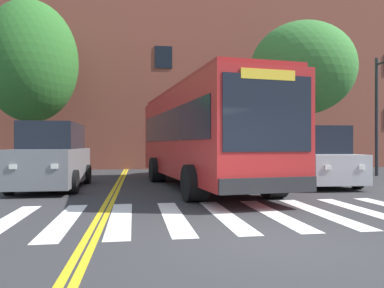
% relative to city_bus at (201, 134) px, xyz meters
% --- Properties ---
extents(ground_plane, '(120.00, 120.00, 0.00)m').
position_rel_city_bus_xyz_m(ground_plane, '(-0.17, -7.64, -1.96)').
color(ground_plane, '#303033').
extents(crosswalk, '(14.06, 4.03, 0.01)m').
position_rel_city_bus_xyz_m(crosswalk, '(-0.39, -5.41, -1.96)').
color(crosswalk, white).
rests_on(crosswalk, ground).
extents(lane_line_yellow_inner, '(0.12, 36.00, 0.01)m').
position_rel_city_bus_xyz_m(lane_line_yellow_inner, '(-3.13, 8.59, -1.96)').
color(lane_line_yellow_inner, gold).
rests_on(lane_line_yellow_inner, ground).
extents(lane_line_yellow_outer, '(0.12, 36.00, 0.01)m').
position_rel_city_bus_xyz_m(lane_line_yellow_outer, '(-2.97, 8.59, -1.96)').
color(lane_line_yellow_outer, gold).
rests_on(lane_line_yellow_outer, ground).
extents(city_bus, '(3.91, 10.80, 3.58)m').
position_rel_city_bus_xyz_m(city_bus, '(0.00, 0.00, 0.00)').
color(city_bus, '#B22323').
rests_on(city_bus, ground).
extents(car_grey_near_lane, '(2.18, 5.04, 2.32)m').
position_rel_city_bus_xyz_m(car_grey_near_lane, '(-5.26, 0.33, -0.86)').
color(car_grey_near_lane, slate).
rests_on(car_grey_near_lane, ground).
extents(car_silver_far_lane, '(2.34, 5.23, 2.24)m').
position_rel_city_bus_xyz_m(car_silver_far_lane, '(4.43, 0.39, -0.91)').
color(car_silver_far_lane, '#B7BABF').
rests_on(car_silver_far_lane, ground).
extents(street_tree_curbside_large, '(6.88, 6.94, 7.60)m').
position_rel_city_bus_xyz_m(street_tree_curbside_large, '(5.76, 4.11, 3.32)').
color(street_tree_curbside_large, brown).
rests_on(street_tree_curbside_large, ground).
extents(street_tree_curbside_small, '(6.38, 6.30, 8.86)m').
position_rel_city_bus_xyz_m(street_tree_curbside_small, '(-7.69, 6.42, 3.78)').
color(street_tree_curbside_small, brown).
rests_on(street_tree_curbside_small, ground).
extents(building_facade, '(29.69, 7.02, 13.41)m').
position_rel_city_bus_xyz_m(building_facade, '(3.24, 13.72, 4.75)').
color(building_facade, brown).
rests_on(building_facade, ground).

